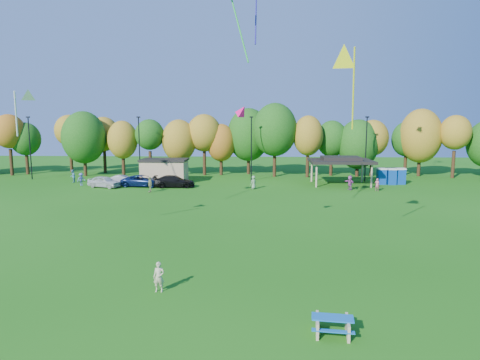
{
  "coord_description": "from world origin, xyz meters",
  "views": [
    {
      "loc": [
        3.09,
        -20.34,
        8.66
      ],
      "look_at": [
        1.91,
        6.0,
        4.92
      ],
      "focal_mm": 32.0,
      "sensor_mm": 36.0,
      "label": 1
    }
  ],
  "objects_px": {
    "porta_potties": "(391,176)",
    "car_d": "(174,181)",
    "picnic_table": "(332,324)",
    "car_c": "(143,181)",
    "kite_flyer": "(159,277)",
    "car_a": "(104,182)",
    "car_b": "(123,181)"
  },
  "relations": [
    {
      "from": "porta_potties",
      "to": "kite_flyer",
      "type": "xyz_separation_m",
      "value": [
        -22.81,
        -37.34,
        -0.32
      ]
    },
    {
      "from": "car_c",
      "to": "car_d",
      "type": "bearing_deg",
      "value": -91.29
    },
    {
      "from": "car_d",
      "to": "car_a",
      "type": "bearing_deg",
      "value": 90.01
    },
    {
      "from": "car_a",
      "to": "porta_potties",
      "type": "bearing_deg",
      "value": -64.68
    },
    {
      "from": "car_c",
      "to": "car_b",
      "type": "bearing_deg",
      "value": 85.31
    },
    {
      "from": "porta_potties",
      "to": "picnic_table",
      "type": "bearing_deg",
      "value": -109.68
    },
    {
      "from": "porta_potties",
      "to": "picnic_table",
      "type": "height_order",
      "value": "porta_potties"
    },
    {
      "from": "porta_potties",
      "to": "car_a",
      "type": "xyz_separation_m",
      "value": [
        -37.63,
        -4.4,
        -0.35
      ]
    },
    {
      "from": "car_a",
      "to": "car_b",
      "type": "height_order",
      "value": "car_a"
    },
    {
      "from": "picnic_table",
      "to": "car_a",
      "type": "height_order",
      "value": "car_a"
    },
    {
      "from": "porta_potties",
      "to": "car_b",
      "type": "distance_m",
      "value": 35.77
    },
    {
      "from": "picnic_table",
      "to": "car_c",
      "type": "bearing_deg",
      "value": 122.26
    },
    {
      "from": "car_c",
      "to": "kite_flyer",
      "type": "bearing_deg",
      "value": -158.71
    },
    {
      "from": "porta_potties",
      "to": "car_d",
      "type": "distance_m",
      "value": 28.94
    },
    {
      "from": "porta_potties",
      "to": "kite_flyer",
      "type": "height_order",
      "value": "porta_potties"
    },
    {
      "from": "porta_potties",
      "to": "car_d",
      "type": "relative_size",
      "value": 0.71
    },
    {
      "from": "kite_flyer",
      "to": "car_a",
      "type": "xyz_separation_m",
      "value": [
        -14.82,
        32.93,
        -0.03
      ]
    },
    {
      "from": "picnic_table",
      "to": "kite_flyer",
      "type": "xyz_separation_m",
      "value": [
        -8.04,
        3.95,
        0.36
      ]
    },
    {
      "from": "car_b",
      "to": "car_d",
      "type": "bearing_deg",
      "value": -101.94
    },
    {
      "from": "kite_flyer",
      "to": "picnic_table",
      "type": "bearing_deg",
      "value": -25.79
    },
    {
      "from": "kite_flyer",
      "to": "car_c",
      "type": "height_order",
      "value": "kite_flyer"
    },
    {
      "from": "car_a",
      "to": "car_b",
      "type": "relative_size",
      "value": 1.04
    },
    {
      "from": "picnic_table",
      "to": "car_c",
      "type": "relative_size",
      "value": 0.34
    },
    {
      "from": "car_b",
      "to": "car_d",
      "type": "height_order",
      "value": "car_d"
    },
    {
      "from": "kite_flyer",
      "to": "car_a",
      "type": "height_order",
      "value": "kite_flyer"
    },
    {
      "from": "porta_potties",
      "to": "car_b",
      "type": "height_order",
      "value": "porta_potties"
    },
    {
      "from": "car_b",
      "to": "picnic_table",
      "type": "bearing_deg",
      "value": -156.05
    },
    {
      "from": "picnic_table",
      "to": "car_b",
      "type": "height_order",
      "value": "car_b"
    },
    {
      "from": "porta_potties",
      "to": "picnic_table",
      "type": "xyz_separation_m",
      "value": [
        -14.77,
        -41.29,
        -0.68
      ]
    },
    {
      "from": "kite_flyer",
      "to": "car_d",
      "type": "height_order",
      "value": "kite_flyer"
    },
    {
      "from": "car_c",
      "to": "picnic_table",
      "type": "bearing_deg",
      "value": -149.7
    },
    {
      "from": "porta_potties",
      "to": "car_a",
      "type": "distance_m",
      "value": 37.89
    }
  ]
}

